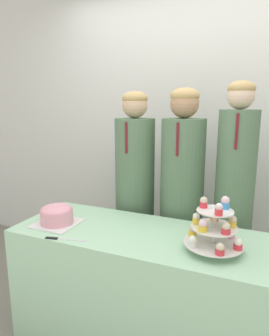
{
  "coord_description": "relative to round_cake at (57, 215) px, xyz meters",
  "views": [
    {
      "loc": [
        0.55,
        -1.25,
        1.5
      ],
      "look_at": [
        -0.13,
        0.33,
        1.14
      ],
      "focal_mm": 32.0,
      "sensor_mm": 36.0,
      "label": 1
    }
  ],
  "objects": [
    {
      "name": "wall_back",
      "position": [
        0.62,
        1.21,
        0.53
      ],
      "size": [
        9.0,
        0.06,
        2.7
      ],
      "color": "silver",
      "rests_on": "ground_plane"
    },
    {
      "name": "table",
      "position": [
        0.62,
        0.09,
        -0.44
      ],
      "size": [
        1.71,
        0.6,
        0.75
      ],
      "color": "#A8DBB2",
      "rests_on": "ground_plane"
    },
    {
      "name": "round_cake",
      "position": [
        0.0,
        0.0,
        0.0
      ],
      "size": [
        0.26,
        0.26,
        0.13
      ],
      "color": "white",
      "rests_on": "table"
    },
    {
      "name": "cake_knife",
      "position": [
        0.15,
        -0.18,
        -0.06
      ],
      "size": [
        0.24,
        0.08,
        0.01
      ],
      "rotation": [
        0.0,
        0.0,
        0.24
      ],
      "color": "silver",
      "rests_on": "table"
    },
    {
      "name": "cupcake_stand",
      "position": [
        0.97,
        0.03,
        0.06
      ],
      "size": [
        0.31,
        0.31,
        0.29
      ],
      "color": "silver",
      "rests_on": "table"
    },
    {
      "name": "student_0",
      "position": [
        0.28,
        0.6,
        -0.05
      ],
      "size": [
        0.3,
        0.31,
        1.6
      ],
      "color": "#567556",
      "rests_on": "ground_plane"
    },
    {
      "name": "student_1",
      "position": [
        0.65,
        0.6,
        -0.04
      ],
      "size": [
        0.31,
        0.32,
        1.62
      ],
      "color": "#567556",
      "rests_on": "ground_plane"
    },
    {
      "name": "student_2",
      "position": [
        1.02,
        0.6,
        -0.02
      ],
      "size": [
        0.26,
        0.26,
        1.65
      ],
      "color": "#567556",
      "rests_on": "ground_plane"
    }
  ]
}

